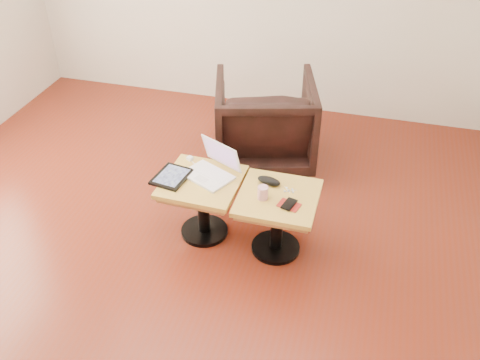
% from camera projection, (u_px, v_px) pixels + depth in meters
% --- Properties ---
extents(room_shell, '(4.52, 4.52, 2.71)m').
position_uv_depth(room_shell, '(163.00, 67.00, 2.93)').
color(room_shell, maroon).
rests_on(room_shell, ground).
extents(side_table_left, '(0.53, 0.53, 0.47)m').
position_uv_depth(side_table_left, '(203.00, 194.00, 3.65)').
color(side_table_left, black).
rests_on(side_table_left, ground).
extents(side_table_right, '(0.51, 0.51, 0.47)m').
position_uv_depth(side_table_right, '(278.00, 210.00, 3.51)').
color(side_table_right, black).
rests_on(side_table_right, ground).
extents(laptop, '(0.41, 0.39, 0.22)m').
position_uv_depth(laptop, '(212.00, 169.00, 3.61)').
color(laptop, white).
rests_on(laptop, side_table_left).
extents(tablet, '(0.25, 0.30, 0.02)m').
position_uv_depth(tablet, '(172.00, 177.00, 3.60)').
color(tablet, black).
rests_on(tablet, side_table_left).
extents(charging_adapter, '(0.05, 0.05, 0.02)m').
position_uv_depth(charging_adapter, '(190.00, 158.00, 3.77)').
color(charging_adapter, white).
rests_on(charging_adapter, side_table_left).
extents(glasses_case, '(0.17, 0.10, 0.05)m').
position_uv_depth(glasses_case, '(269.00, 181.00, 3.53)').
color(glasses_case, black).
rests_on(glasses_case, side_table_right).
extents(striped_cup, '(0.08, 0.08, 0.09)m').
position_uv_depth(striped_cup, '(263.00, 193.00, 3.40)').
color(striped_cup, '#C24066').
rests_on(striped_cup, side_table_right).
extents(earbuds_tangle, '(0.08, 0.05, 0.02)m').
position_uv_depth(earbuds_tangle, '(289.00, 190.00, 3.48)').
color(earbuds_tangle, white).
rests_on(earbuds_tangle, side_table_right).
extents(phone_on_sleeve, '(0.15, 0.13, 0.02)m').
position_uv_depth(phone_on_sleeve, '(289.00, 205.00, 3.36)').
color(phone_on_sleeve, maroon).
rests_on(phone_on_sleeve, side_table_right).
extents(armchair, '(0.98, 1.00, 0.74)m').
position_uv_depth(armchair, '(265.00, 122.00, 4.41)').
color(armchair, black).
rests_on(armchair, ground).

